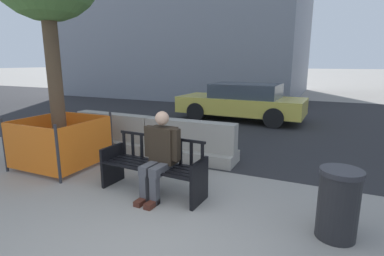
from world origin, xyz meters
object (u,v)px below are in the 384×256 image
object	(u,v)px
car_taxi_near	(242,102)
trash_bin	(338,204)
seated_person	(160,153)
street_bench	(153,168)
jersey_barrier_centre	(190,144)
jersey_barrier_left	(114,134)
construction_fence	(61,140)

from	to	relation	value
car_taxi_near	trash_bin	size ratio (longest dim) A/B	5.20
seated_person	car_taxi_near	bearing A→B (deg)	94.44
street_bench	jersey_barrier_centre	size ratio (longest dim) A/B	0.85
seated_person	jersey_barrier_left	world-z (taller)	seated_person
jersey_barrier_left	construction_fence	bearing A→B (deg)	-95.67
car_taxi_near	trash_bin	xyz separation A→B (m)	(2.96, -6.69, -0.24)
jersey_barrier_centre	trash_bin	distance (m)	3.38
street_bench	car_taxi_near	world-z (taller)	car_taxi_near
jersey_barrier_centre	car_taxi_near	xyz separation A→B (m)	(-0.18, 4.77, 0.33)
jersey_barrier_centre	car_taxi_near	size ratio (longest dim) A/B	0.46
seated_person	jersey_barrier_centre	bearing A→B (deg)	100.57
street_bench	jersey_barrier_left	world-z (taller)	street_bench
construction_fence	trash_bin	bearing A→B (deg)	-6.05
seated_person	construction_fence	world-z (taller)	seated_person
construction_fence	car_taxi_near	size ratio (longest dim) A/B	0.33
street_bench	construction_fence	world-z (taller)	construction_fence
street_bench	seated_person	size ratio (longest dim) A/B	1.31
jersey_barrier_centre	construction_fence	size ratio (longest dim) A/B	1.41
jersey_barrier_centre	trash_bin	bearing A→B (deg)	-34.51
street_bench	jersey_barrier_centre	bearing A→B (deg)	95.58
seated_person	trash_bin	xyz separation A→B (m)	(2.45, -0.12, -0.27)
seated_person	construction_fence	size ratio (longest dim) A/B	0.92
seated_person	jersey_barrier_left	xyz separation A→B (m)	(-2.36, 1.84, -0.35)
car_taxi_near	construction_fence	bearing A→B (deg)	-107.90
construction_fence	jersey_barrier_left	bearing A→B (deg)	84.33
jersey_barrier_centre	jersey_barrier_left	xyz separation A→B (m)	(-2.02, 0.04, 0.00)
street_bench	car_taxi_near	xyz separation A→B (m)	(-0.34, 6.50, 0.27)
car_taxi_near	jersey_barrier_left	bearing A→B (deg)	-111.34
street_bench	car_taxi_near	distance (m)	6.51
street_bench	construction_fence	distance (m)	2.36
jersey_barrier_centre	car_taxi_near	distance (m)	4.79
jersey_barrier_left	construction_fence	size ratio (longest dim) A/B	1.42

